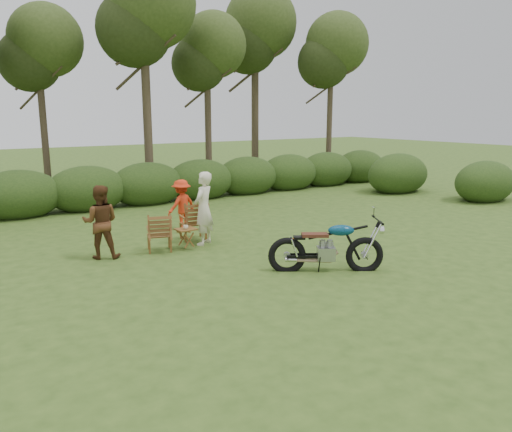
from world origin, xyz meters
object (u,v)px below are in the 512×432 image
motorcycle (325,270)px  lawn_chair_left (160,251)px  lawn_chair_right (193,239)px  adult_a (204,244)px  cup (186,227)px  child (182,229)px  adult_b (103,258)px  side_table (186,239)px

motorcycle → lawn_chair_left: motorcycle is taller
lawn_chair_right → lawn_chair_left: bearing=34.7°
motorcycle → adult_a: bearing=141.1°
lawn_chair_left → lawn_chair_right: bearing=-136.4°
lawn_chair_left → cup: 0.78m
cup → child: 2.05m
motorcycle → adult_b: size_ratio=1.36×
adult_b → cup: bearing=-166.4°
side_table → adult_a: (0.53, 0.14, -0.23)m
lawn_chair_left → motorcycle: bearing=142.7°
motorcycle → lawn_chair_left: size_ratio=2.48×
cup → child: (0.78, 1.83, -0.51)m
lawn_chair_right → side_table: 0.89m
lawn_chair_right → child: child is taller
adult_b → adult_a: bearing=-159.4°
side_table → motorcycle: bearing=-62.2°
side_table → adult_b: 1.83m
lawn_chair_left → adult_a: size_ratio=0.50×
lawn_chair_right → adult_b: (-2.31, -0.34, 0.00)m
motorcycle → adult_b: adult_b is taller
motorcycle → adult_a: adult_a is taller
motorcycle → adult_a: size_ratio=1.24×
motorcycle → child: 4.80m
motorcycle → lawn_chair_right: motorcycle is taller
lawn_chair_left → adult_b: 1.23m
child → lawn_chair_right: bearing=62.3°
child → motorcycle: bearing=83.9°
motorcycle → lawn_chair_right: (-1.03, 3.62, 0.00)m
side_table → child: 1.96m
cup → adult_b: bearing=167.9°
motorcycle → cup: motorcycle is taller
lawn_chair_right → adult_b: adult_b is taller
lawn_chair_right → motorcycle: bearing=115.5°
cup → adult_a: size_ratio=0.07×
lawn_chair_right → child: (0.24, 1.11, 0.00)m
adult_a → adult_b: size_ratio=1.10×
lawn_chair_left → cup: size_ratio=7.64×
side_table → cup: size_ratio=4.20×
motorcycle → child: (-0.79, 4.73, 0.00)m
motorcycle → lawn_chair_left: 3.76m
adult_a → lawn_chair_right: bearing=-124.2°
motorcycle → adult_b: (-3.33, 3.28, 0.00)m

